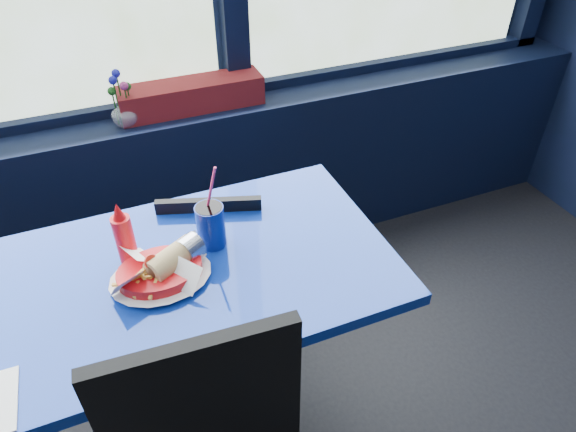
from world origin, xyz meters
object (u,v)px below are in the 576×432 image
Objects in this scene: flower_vase at (124,109)px; ketchup_bottle at (124,236)px; near_table at (191,312)px; food_basket at (162,270)px; planter_box at (192,95)px; chair_near_back at (202,260)px; soda_cup at (211,225)px.

flower_vase reaches higher than ketchup_bottle.
ketchup_bottle is (-0.13, 0.10, 0.27)m from near_table.
near_table is 0.32m from ketchup_bottle.
near_table is 0.22m from food_basket.
ketchup_bottle is at bearing -116.37° from planter_box.
ketchup_bottle reaches higher than chair_near_back.
flower_vase is 0.74m from ketchup_bottle.
food_basket is (-0.04, -0.84, -0.08)m from flower_vase.
food_basket is (-0.17, -0.35, 0.33)m from chair_near_back.
planter_box is 0.86m from ketchup_bottle.
planter_box reaches higher than chair_near_back.
food_basket is at bearing -57.12° from ketchup_bottle.
flower_vase is at bearing -171.47° from planter_box.
food_basket is (-0.06, -0.01, 0.21)m from near_table.
soda_cup reaches higher than planter_box.
near_table is 5.90× the size of ketchup_bottle.
food_basket is at bearing -167.36° from near_table.
flower_vase is 0.84× the size of food_basket.
soda_cup reaches higher than ketchup_bottle.
chair_near_back is 0.45m from soda_cup.
flower_vase is at bearing -56.72° from chair_near_back.
flower_vase reaches higher than chair_near_back.
soda_cup is (0.11, 0.08, 0.25)m from near_table.
soda_cup is (-0.00, -0.26, 0.36)m from chair_near_back.
flower_vase is 0.78× the size of soda_cup.
near_table is 4.52× the size of food_basket.
planter_box reaches higher than food_basket.
soda_cup is (-0.15, -0.79, -0.04)m from planter_box.
near_table is 0.29m from soda_cup.
flower_vase is 0.85m from food_basket.
ketchup_bottle is (-0.24, -0.23, 0.38)m from chair_near_back.
chair_near_back is 0.51m from food_basket.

